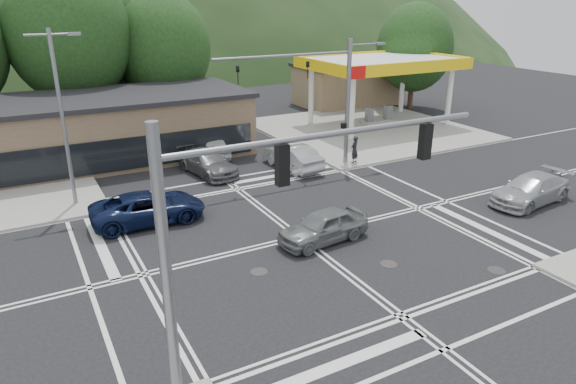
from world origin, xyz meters
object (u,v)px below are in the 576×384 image
car_grey_center (323,226)px  car_queue_a (292,157)px  car_queue_b (211,146)px  pedestrian (354,150)px  car_silver_east (531,189)px  car_blue_west (148,208)px  car_northbound (207,162)px

car_grey_center → car_queue_a: car_queue_a is taller
car_queue_a → car_queue_b: (-3.64, 5.00, -0.01)m
car_grey_center → car_queue_b: 14.86m
car_grey_center → pedestrian: pedestrian is taller
car_grey_center → car_silver_east: bearing=77.5°
car_grey_center → car_queue_a: bearing=152.2°
car_grey_center → pedestrian: bearing=131.5°
car_blue_west → pedestrian: size_ratio=3.07×
car_grey_center → car_silver_east: (12.24, -1.34, 0.02)m
car_queue_b → pedestrian: bearing=145.7°
car_silver_east → car_queue_a: 13.97m
car_grey_center → car_northbound: (-1.26, 11.49, -0.00)m
car_queue_a → car_silver_east: bearing=121.4°
pedestrian → car_queue_b: bearing=-64.3°
car_grey_center → car_northbound: car_grey_center is taller
car_northbound → car_blue_west: bearing=-141.8°
car_queue_a → pedestrian: bearing=156.6°
car_silver_east → car_queue_b: bearing=-149.5°
car_silver_east → pedestrian: (-4.44, 9.92, 0.29)m
car_grey_center → pedestrian: (7.80, 8.58, 0.30)m
car_queue_a → pedestrian: 4.12m
car_queue_a → car_queue_b: car_queue_a is taller
car_queue_b → car_northbound: bearing=71.3°
car_silver_east → car_queue_a: (-8.35, 11.21, 0.03)m
car_queue_a → car_northbound: 5.41m
car_queue_a → car_northbound: car_queue_a is taller
car_silver_east → car_queue_b: size_ratio=1.14×
car_silver_east → car_northbound: car_silver_east is taller
car_queue_a → car_queue_b: bearing=-59.2°
car_blue_west → car_northbound: size_ratio=1.08×
car_grey_center → pedestrian: size_ratio=2.43×
car_grey_center → car_silver_east: car_silver_east is taller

